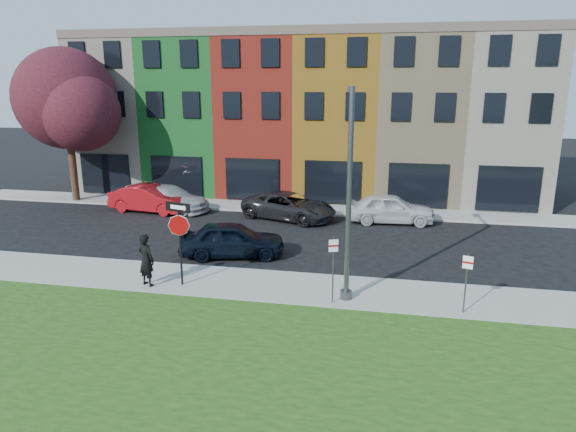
% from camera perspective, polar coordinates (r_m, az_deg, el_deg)
% --- Properties ---
extents(ground, '(120.00, 120.00, 0.00)m').
position_cam_1_polar(ground, '(16.39, -1.61, -12.20)').
color(ground, black).
rests_on(ground, ground).
extents(sidewalk_near, '(40.00, 3.00, 0.12)m').
position_cam_1_polar(sidewalk_near, '(18.79, 6.47, -8.42)').
color(sidewalk_near, gray).
rests_on(sidewalk_near, ground).
extents(sidewalk_far, '(40.00, 2.40, 0.12)m').
position_cam_1_polar(sidewalk_far, '(30.80, -0.89, 0.95)').
color(sidewalk_far, gray).
rests_on(sidewalk_far, ground).
extents(rowhouse_block, '(30.00, 10.12, 10.00)m').
position_cam_1_polar(rowhouse_block, '(35.97, 1.97, 10.90)').
color(rowhouse_block, '#BFB59E').
rests_on(rowhouse_block, ground).
extents(stop_sign, '(1.02, 0.31, 3.13)m').
position_cam_1_polar(stop_sign, '(18.87, -12.02, -1.20)').
color(stop_sign, black).
rests_on(stop_sign, sidewalk_near).
extents(man, '(1.06, 0.99, 1.97)m').
position_cam_1_polar(man, '(19.50, -15.48, -4.72)').
color(man, black).
rests_on(man, sidewalk_near).
extents(sedan_near, '(3.86, 5.34, 1.54)m').
position_cam_1_polar(sedan_near, '(22.41, -6.24, -2.60)').
color(sedan_near, black).
rests_on(sedan_near, ground).
extents(parked_car_red, '(2.97, 5.25, 1.58)m').
position_cam_1_polar(parked_car_red, '(30.94, -15.09, 1.89)').
color(parked_car_red, maroon).
rests_on(parked_car_red, ground).
extents(parked_car_silver, '(4.37, 5.98, 1.46)m').
position_cam_1_polar(parked_car_silver, '(30.97, -13.06, 1.92)').
color(parked_car_silver, '#B0B1B5').
rests_on(parked_car_silver, ground).
extents(parked_car_dark, '(5.67, 6.76, 1.46)m').
position_cam_1_polar(parked_car_dark, '(28.32, 0.13, 1.11)').
color(parked_car_dark, black).
rests_on(parked_car_dark, ground).
extents(parked_car_white, '(2.56, 4.94, 1.59)m').
position_cam_1_polar(parked_car_white, '(28.11, 11.31, 0.85)').
color(parked_car_white, silver).
rests_on(parked_car_white, ground).
extents(street_lamp, '(0.55, 2.58, 7.17)m').
position_cam_1_polar(street_lamp, '(17.23, 6.78, 2.29)').
color(street_lamp, '#494C4E').
rests_on(street_lamp, sidewalk_near).
extents(parking_sign_a, '(0.31, 0.15, 2.38)m').
position_cam_1_polar(parking_sign_a, '(17.23, 5.04, -5.11)').
color(parking_sign_a, '#494C4E').
rests_on(parking_sign_a, sidewalk_near).
extents(parking_sign_b, '(0.31, 0.12, 2.02)m').
position_cam_1_polar(parking_sign_b, '(17.48, 19.22, -6.30)').
color(parking_sign_b, '#494C4E').
rests_on(parking_sign_b, sidewalk_near).
extents(tree_purple, '(7.26, 6.35, 9.29)m').
position_cam_1_polar(tree_purple, '(34.43, -23.23, 11.64)').
color(tree_purple, '#311E10').
rests_on(tree_purple, sidewalk_far).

